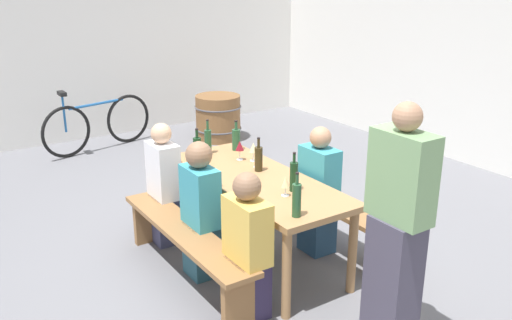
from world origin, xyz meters
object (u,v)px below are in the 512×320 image
seated_guest_near_1 (201,212)px  seated_guest_near_2 (247,250)px  seated_guest_far_0 (318,194)px  standing_host (397,236)px  wine_glass_1 (257,156)px  seated_guest_near_0 (164,187)px  bench_near (185,240)px  wine_barrel (218,117)px  parked_bicycle_0 (98,124)px  wine_bottle_5 (236,139)px  bench_far (317,203)px  wine_bottle_4 (208,141)px  tasting_table (256,187)px  wine_bottle_2 (297,199)px  wine_glass_0 (285,183)px  wine_bottle_3 (197,148)px  wine_bottle_0 (294,176)px  wine_glass_3 (240,146)px  wine_glass_2 (253,148)px  wine_bottle_1 (259,158)px

seated_guest_near_1 → seated_guest_near_2: bearing=-90.0°
seated_guest_far_0 → standing_host: size_ratio=0.69×
wine_glass_1 → seated_guest_near_0: 0.89m
bench_near → wine_barrel: (-3.33, 2.20, -0.02)m
seated_guest_near_0 → seated_guest_near_1: bearing=-90.0°
seated_guest_near_1 → parked_bicycle_0: 3.82m
wine_bottle_5 → seated_guest_near_2: (1.40, -0.77, -0.34)m
bench_far → wine_bottle_5: size_ratio=6.14×
wine_bottle_4 → seated_guest_near_0: 0.60m
wine_bottle_4 → seated_guest_far_0: bearing=29.6°
seated_guest_near_1 → wine_barrel: (-3.32, 2.05, -0.22)m
tasting_table → seated_guest_near_2: 0.87m
tasting_table → bench_near: tasting_table is taller
bench_near → seated_guest_far_0: bearing=80.9°
seated_guest_near_1 → wine_bottle_2: bearing=-68.1°
wine_glass_0 → seated_guest_far_0: size_ratio=0.14×
seated_guest_near_0 → seated_guest_far_0: (0.90, 1.05, 0.01)m
wine_bottle_5 → wine_glass_1: wine_bottle_5 is taller
parked_bicycle_0 → seated_guest_far_0: bearing=-93.7°
wine_bottle_3 → seated_guest_near_2: 1.44m
bench_near → wine_bottle_0: size_ratio=5.66×
wine_bottle_0 → bench_far: bearing=124.9°
bench_near → wine_bottle_0: (0.41, 0.75, 0.52)m
wine_glass_3 → seated_guest_near_1: 0.85m
seated_guest_near_0 → wine_barrel: bearing=52.0°
seated_guest_near_0 → seated_guest_far_0: bearing=-40.6°
standing_host → wine_bottle_3: bearing=7.4°
wine_glass_2 → seated_guest_far_0: bearing=29.9°
wine_glass_3 → wine_bottle_3: bearing=-125.6°
wine_bottle_4 → standing_host: size_ratio=0.20×
wine_glass_1 → seated_guest_near_2: 1.15m
wine_bottle_1 → wine_barrel: size_ratio=0.43×
wine_bottle_5 → wine_bottle_3: bearing=-84.0°
wine_bottle_3 → parked_bicycle_0: bearing=178.8°
seated_guest_near_1 → seated_guest_far_0: (0.20, 1.05, -0.01)m
bench_near → wine_bottle_2: bearing=30.6°
wine_bottle_0 → standing_host: size_ratio=0.19×
wine_bottle_2 → wine_glass_2: size_ratio=1.92×
wine_glass_2 → seated_guest_near_0: (-0.35, -0.73, -0.33)m
wine_glass_3 → seated_guest_near_0: seated_guest_near_0 is taller
wine_glass_0 → wine_barrel: wine_glass_0 is taller
bench_near → seated_guest_near_0: (-0.71, 0.15, 0.19)m
wine_bottle_1 → wine_bottle_2: bearing=-17.9°
wine_glass_1 → parked_bicycle_0: 3.64m
wine_bottle_5 → seated_guest_far_0: seated_guest_far_0 is taller
wine_glass_1 → standing_host: size_ratio=0.09×
wine_glass_3 → wine_bottle_2: bearing=-14.1°
tasting_table → wine_glass_2: bearing=149.9°
wine_bottle_4 → wine_glass_1: size_ratio=2.20×
wine_glass_0 → wine_barrel: size_ratio=0.23×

